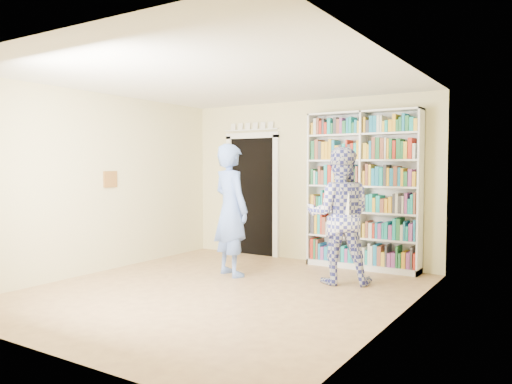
# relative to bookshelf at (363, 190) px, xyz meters

# --- Properties ---
(floor) EXTENTS (5.00, 5.00, 0.00)m
(floor) POSITION_rel_bookshelf_xyz_m (-1.04, -2.34, -1.24)
(floor) COLOR #916746
(floor) RESTS_ON ground
(ceiling) EXTENTS (5.00, 5.00, 0.00)m
(ceiling) POSITION_rel_bookshelf_xyz_m (-1.04, -2.34, 1.46)
(ceiling) COLOR white
(ceiling) RESTS_ON wall_back
(wall_back) EXTENTS (4.50, 0.00, 4.50)m
(wall_back) POSITION_rel_bookshelf_xyz_m (-1.04, 0.16, 0.11)
(wall_back) COLOR beige
(wall_back) RESTS_ON floor
(wall_left) EXTENTS (0.00, 5.00, 5.00)m
(wall_left) POSITION_rel_bookshelf_xyz_m (-3.29, -2.34, 0.11)
(wall_left) COLOR beige
(wall_left) RESTS_ON floor
(wall_right) EXTENTS (0.00, 5.00, 5.00)m
(wall_right) POSITION_rel_bookshelf_xyz_m (1.21, -2.34, 0.11)
(wall_right) COLOR beige
(wall_right) RESTS_ON floor
(bookshelf) EXTENTS (1.78, 0.33, 2.45)m
(bookshelf) POSITION_rel_bookshelf_xyz_m (0.00, 0.00, 0.00)
(bookshelf) COLOR white
(bookshelf) RESTS_ON floor
(doorway) EXTENTS (1.10, 0.08, 2.43)m
(doorway) POSITION_rel_bookshelf_xyz_m (-2.14, 0.13, -0.06)
(doorway) COLOR black
(doorway) RESTS_ON floor
(wall_art) EXTENTS (0.03, 0.25, 0.25)m
(wall_art) POSITION_rel_bookshelf_xyz_m (-3.27, -2.14, 0.16)
(wall_art) COLOR brown
(wall_art) RESTS_ON wall_left
(man_blue) EXTENTS (0.83, 0.70, 1.93)m
(man_blue) POSITION_rel_bookshelf_xyz_m (-1.46, -1.49, -0.27)
(man_blue) COLOR #5E7FD2
(man_blue) RESTS_ON floor
(man_plaid) EXTENTS (1.11, 1.00, 1.86)m
(man_plaid) POSITION_rel_bookshelf_xyz_m (0.07, -1.10, -0.31)
(man_plaid) COLOR #313797
(man_plaid) RESTS_ON floor
(paper_sheet) EXTENTS (0.23, 0.01, 0.32)m
(paper_sheet) POSITION_rel_bookshelf_xyz_m (0.18, -1.30, -0.15)
(paper_sheet) COLOR white
(paper_sheet) RESTS_ON man_plaid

